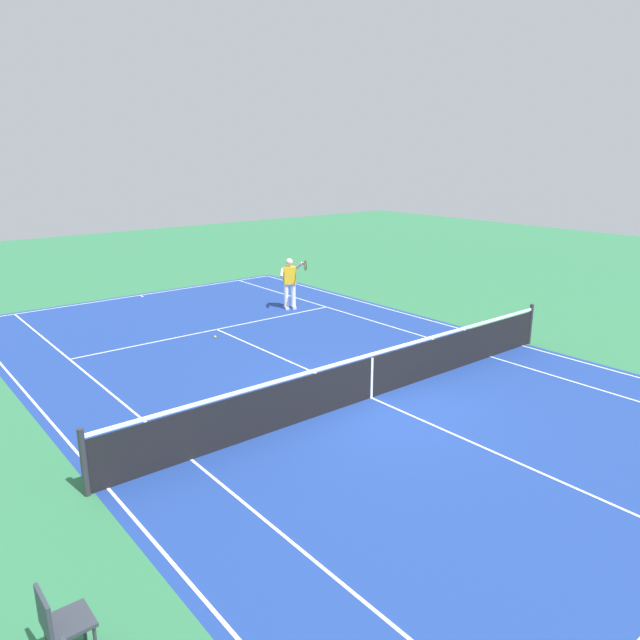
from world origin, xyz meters
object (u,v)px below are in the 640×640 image
tennis_ball (215,337)px  tennis_player_near (290,281)px  spectator_chair_2 (59,621)px  tennis_net (371,375)px

tennis_ball → tennis_player_near: bearing=-69.8°
spectator_chair_2 → tennis_player_near: bearing=-45.4°
tennis_player_near → spectator_chair_2: size_ratio=1.93×
tennis_player_near → tennis_ball: bearing=110.2°
tennis_player_near → tennis_net: bearing=156.3°
tennis_net → tennis_player_near: (7.00, -3.07, 0.44)m
tennis_ball → spectator_chair_2: bearing=142.8°
tennis_net → spectator_chair_2: bearing=112.8°
tennis_ball → spectator_chair_2: 10.86m
tennis_net → tennis_player_near: size_ratio=6.89×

